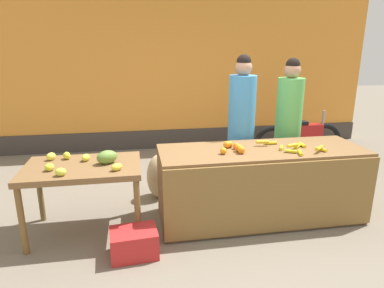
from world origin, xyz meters
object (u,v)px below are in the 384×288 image
object	(u,v)px
vendor_woman_blue_shirt	(241,127)
produce_crate	(134,243)
parked_motorcycle	(298,138)
produce_sack	(160,176)
vendor_woman_green_shirt	(288,126)

from	to	relation	value
vendor_woman_blue_shirt	produce_crate	bearing A→B (deg)	-140.21
parked_motorcycle	produce_sack	bearing A→B (deg)	-156.88
produce_sack	vendor_woman_blue_shirt	bearing A→B (deg)	-5.13
parked_motorcycle	produce_sack	size ratio (longest dim) A/B	2.71
vendor_woman_green_shirt	parked_motorcycle	world-z (taller)	vendor_woman_green_shirt
parked_motorcycle	produce_crate	size ratio (longest dim) A/B	3.64
vendor_woman_blue_shirt	parked_motorcycle	xyz separation A→B (m)	(1.41, 1.15, -0.53)
produce_crate	produce_sack	world-z (taller)	produce_sack
vendor_woman_green_shirt	vendor_woman_blue_shirt	bearing A→B (deg)	-175.92
vendor_woman_green_shirt	produce_crate	size ratio (longest dim) A/B	4.07
parked_motorcycle	vendor_woman_blue_shirt	bearing A→B (deg)	-140.90
parked_motorcycle	produce_sack	xyz separation A→B (m)	(-2.47, -1.05, -0.11)
vendor_woman_green_shirt	produce_sack	distance (m)	1.82
produce_crate	produce_sack	bearing A→B (deg)	74.60
parked_motorcycle	produce_crate	xyz separation A→B (m)	(-2.82, -2.32, -0.27)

